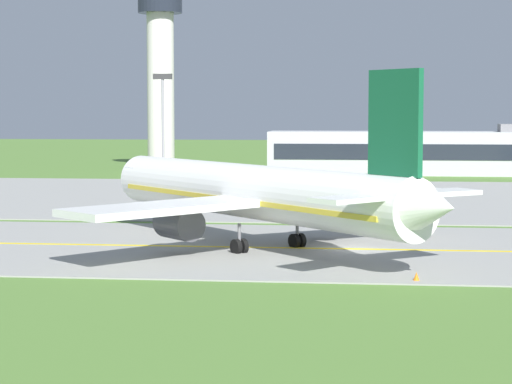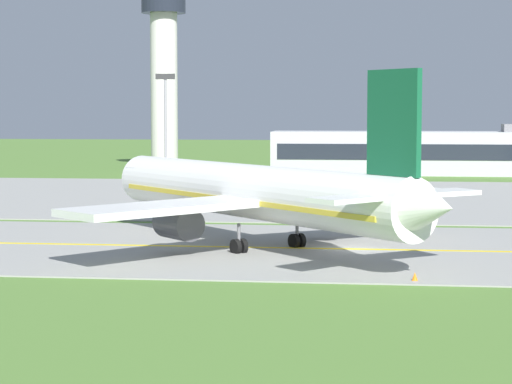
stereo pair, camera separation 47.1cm
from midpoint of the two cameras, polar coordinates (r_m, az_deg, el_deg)
ground_plane at (r=72.28m, az=5.18°, el=-3.37°), size 500.00×500.00×0.00m
taxiway_strip at (r=72.27m, az=5.18°, el=-3.33°), size 240.00×28.00×0.10m
apron_pad at (r=114.29m, az=10.71°, el=-0.38°), size 140.00×52.00×0.10m
taxiway_centreline at (r=72.26m, az=5.18°, el=-3.29°), size 220.00×0.60×0.01m
airplane_lead at (r=72.26m, az=-0.14°, el=-0.06°), size 30.16×32.22×12.70m
terminal_building at (r=156.34m, az=10.60°, el=2.23°), size 53.79×8.54×7.91m
control_tower at (r=162.78m, az=-5.63°, el=7.64°), size 7.60×7.60×30.76m
apron_light_mast at (r=125.91m, az=-5.51°, el=4.38°), size 2.40×0.50×14.70m
traffic_cone_far_edge at (r=59.62m, az=9.04°, el=-4.88°), size 0.44×0.44×0.60m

